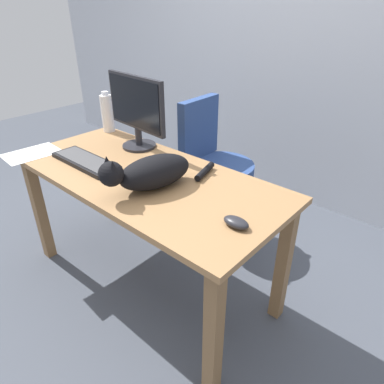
{
  "coord_description": "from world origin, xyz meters",
  "views": [
    {
      "loc": [
        1.22,
        -1.0,
        1.49
      ],
      "look_at": [
        0.39,
        -0.06,
        0.79
      ],
      "focal_mm": 32.04,
      "sensor_mm": 36.0,
      "label": 1
    }
  ],
  "objects_px": {
    "computer_mouse": "(236,222)",
    "water_bottle": "(107,113)",
    "office_chair": "(214,180)",
    "monitor": "(136,110)",
    "cat": "(151,172)",
    "keyboard": "(86,161)"
  },
  "relations": [
    {
      "from": "keyboard",
      "to": "cat",
      "type": "relative_size",
      "value": 0.73
    },
    {
      "from": "office_chair",
      "to": "computer_mouse",
      "type": "height_order",
      "value": "office_chair"
    },
    {
      "from": "office_chair",
      "to": "cat",
      "type": "relative_size",
      "value": 1.6
    },
    {
      "from": "computer_mouse",
      "to": "water_bottle",
      "type": "height_order",
      "value": "water_bottle"
    },
    {
      "from": "office_chair",
      "to": "keyboard",
      "type": "bearing_deg",
      "value": -108.97
    },
    {
      "from": "cat",
      "to": "computer_mouse",
      "type": "relative_size",
      "value": 5.44
    },
    {
      "from": "cat",
      "to": "office_chair",
      "type": "bearing_deg",
      "value": 105.13
    },
    {
      "from": "keyboard",
      "to": "computer_mouse",
      "type": "distance_m",
      "value": 0.95
    },
    {
      "from": "monitor",
      "to": "cat",
      "type": "relative_size",
      "value": 0.8
    },
    {
      "from": "office_chair",
      "to": "monitor",
      "type": "relative_size",
      "value": 1.99
    },
    {
      "from": "monitor",
      "to": "cat",
      "type": "height_order",
      "value": "monitor"
    },
    {
      "from": "office_chair",
      "to": "water_bottle",
      "type": "relative_size",
      "value": 3.64
    },
    {
      "from": "office_chair",
      "to": "monitor",
      "type": "xyz_separation_m",
      "value": [
        -0.24,
        -0.43,
        0.53
      ]
    },
    {
      "from": "monitor",
      "to": "keyboard",
      "type": "relative_size",
      "value": 1.09
    },
    {
      "from": "water_bottle",
      "to": "office_chair",
      "type": "bearing_deg",
      "value": 31.71
    },
    {
      "from": "office_chair",
      "to": "keyboard",
      "type": "xyz_separation_m",
      "value": [
        -0.27,
        -0.78,
        0.32
      ]
    },
    {
      "from": "monitor",
      "to": "water_bottle",
      "type": "height_order",
      "value": "monitor"
    },
    {
      "from": "monitor",
      "to": "cat",
      "type": "xyz_separation_m",
      "value": [
        0.44,
        -0.3,
        -0.15
      ]
    },
    {
      "from": "keyboard",
      "to": "water_bottle",
      "type": "xyz_separation_m",
      "value": [
        -0.34,
        0.41,
        0.11
      ]
    },
    {
      "from": "keyboard",
      "to": "monitor",
      "type": "bearing_deg",
      "value": 84.95
    },
    {
      "from": "office_chair",
      "to": "cat",
      "type": "distance_m",
      "value": 0.85
    },
    {
      "from": "monitor",
      "to": "water_bottle",
      "type": "relative_size",
      "value": 1.83
    }
  ]
}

